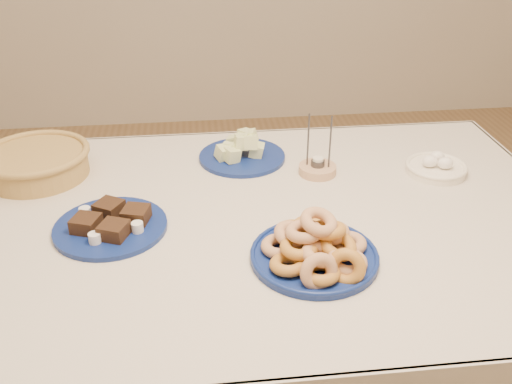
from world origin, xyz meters
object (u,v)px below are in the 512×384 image
(wicker_basket, at_px, (36,162))
(egg_bowl, at_px, (436,167))
(dining_table, at_px, (254,249))
(candle_holder, at_px, (318,168))
(donut_platter, at_px, (316,249))
(melon_plate, at_px, (241,152))
(brownie_plate, at_px, (111,224))

(wicker_basket, height_order, egg_bowl, wicker_basket)
(dining_table, height_order, candle_holder, candle_holder)
(dining_table, bearing_deg, candle_holder, 45.43)
(candle_holder, bearing_deg, egg_bowl, -5.75)
(donut_platter, bearing_deg, wicker_basket, 144.85)
(melon_plate, height_order, candle_holder, candle_holder)
(donut_platter, distance_m, egg_bowl, 0.59)
(egg_bowl, bearing_deg, brownie_plate, -167.50)
(dining_table, height_order, melon_plate, melon_plate)
(dining_table, bearing_deg, donut_platter, -60.70)
(egg_bowl, bearing_deg, wicker_basket, 174.30)
(dining_table, bearing_deg, wicker_basket, 153.77)
(dining_table, distance_m, wicker_basket, 0.69)
(dining_table, bearing_deg, egg_bowl, 17.85)
(donut_platter, xyz_separation_m, candle_holder, (0.09, 0.43, -0.02))
(melon_plate, height_order, brownie_plate, melon_plate)
(brownie_plate, bearing_deg, donut_platter, -21.38)
(wicker_basket, height_order, candle_holder, candle_holder)
(brownie_plate, bearing_deg, melon_plate, 45.34)
(brownie_plate, xyz_separation_m, egg_bowl, (0.92, 0.20, 0.00))
(brownie_plate, height_order, candle_holder, candle_holder)
(donut_platter, height_order, melon_plate, donut_platter)
(brownie_plate, relative_size, egg_bowl, 1.76)
(melon_plate, xyz_separation_m, candle_holder, (0.22, -0.12, -0.01))
(donut_platter, height_order, candle_holder, candle_holder)
(donut_platter, distance_m, candle_holder, 0.44)
(donut_platter, bearing_deg, candle_holder, 77.52)
(donut_platter, height_order, egg_bowl, donut_platter)
(melon_plate, relative_size, egg_bowl, 1.62)
(dining_table, relative_size, candle_holder, 9.23)
(dining_table, xyz_separation_m, brownie_plate, (-0.36, -0.02, 0.12))
(brownie_plate, relative_size, candle_holder, 1.95)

